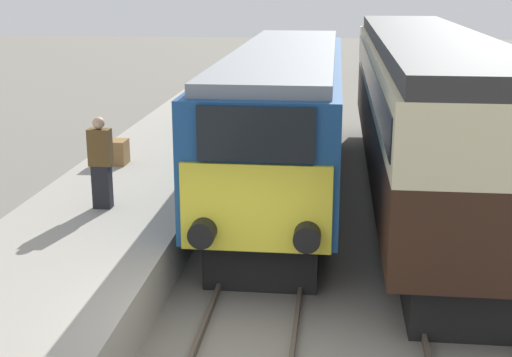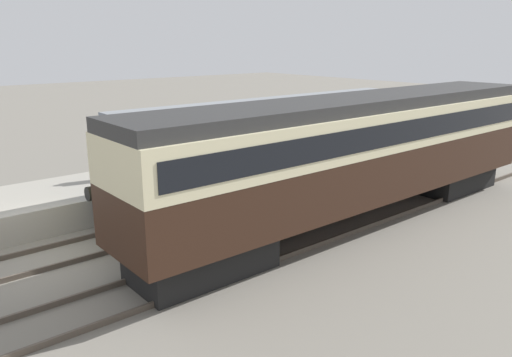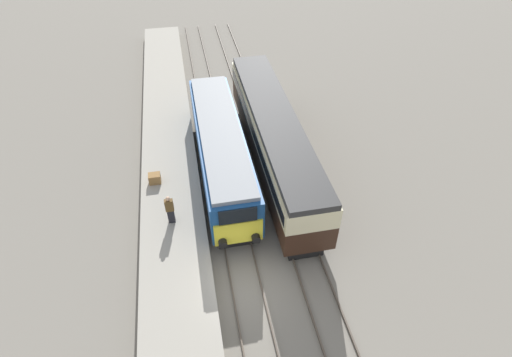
% 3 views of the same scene
% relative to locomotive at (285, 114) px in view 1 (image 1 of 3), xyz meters
% --- Properties ---
extents(platform_left, '(3.50, 50.00, 0.92)m').
position_rel_locomotive_xyz_m(platform_left, '(-3.30, -0.80, -1.61)').
color(platform_left, '#9E998C').
rests_on(platform_left, ground_plane).
extents(rails_near_track, '(1.51, 60.00, 0.14)m').
position_rel_locomotive_xyz_m(rails_near_track, '(0.00, -3.80, -2.00)').
color(rails_near_track, '#4C4238').
rests_on(rails_near_track, ground_plane).
extents(rails_far_track, '(1.50, 60.00, 0.14)m').
position_rel_locomotive_xyz_m(rails_far_track, '(3.40, -3.80, -2.00)').
color(rails_far_track, '#4C4238').
rests_on(rails_far_track, ground_plane).
extents(locomotive, '(2.70, 13.70, 3.70)m').
position_rel_locomotive_xyz_m(locomotive, '(0.00, 0.00, 0.00)').
color(locomotive, black).
rests_on(locomotive, ground_plane).
extents(passenger_carriage, '(2.75, 16.37, 4.10)m').
position_rel_locomotive_xyz_m(passenger_carriage, '(3.40, 0.21, 0.40)').
color(passenger_carriage, black).
rests_on(passenger_carriage, ground_plane).
extents(person_on_platform, '(0.44, 0.26, 1.84)m').
position_rel_locomotive_xyz_m(person_on_platform, '(-3.32, -4.42, -0.22)').
color(person_on_platform, black).
rests_on(person_on_platform, platform_left).
extents(luggage_crate, '(0.70, 0.56, 0.60)m').
position_rel_locomotive_xyz_m(luggage_crate, '(-4.19, -0.96, -0.85)').
color(luggage_crate, olive).
rests_on(luggage_crate, platform_left).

